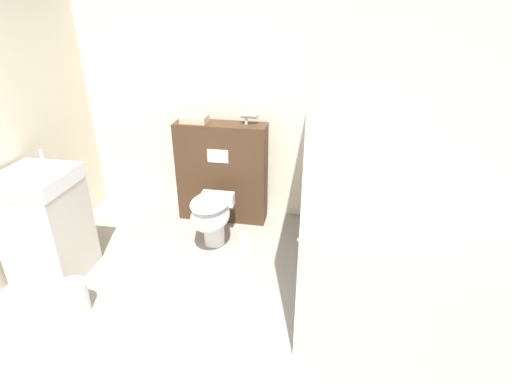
% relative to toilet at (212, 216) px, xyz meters
% --- Properties ---
extents(ground_plane, '(12.00, 12.00, 0.00)m').
position_rel_toilet_xyz_m(ground_plane, '(0.05, -1.54, -0.34)').
color(ground_plane, gray).
extents(wall_back, '(8.00, 0.06, 2.50)m').
position_rel_toilet_xyz_m(wall_back, '(0.05, 0.83, 0.91)').
color(wall_back, beige).
rests_on(wall_back, ground_plane).
extents(partition_panel, '(0.97, 0.28, 1.10)m').
position_rel_toilet_xyz_m(partition_panel, '(-0.04, 0.60, 0.21)').
color(partition_panel, '#3D2819').
rests_on(partition_panel, ground_plane).
extents(shower_glass, '(0.04, 2.03, 1.98)m').
position_rel_toilet_xyz_m(shower_glass, '(0.93, -0.22, 0.65)').
color(shower_glass, silver).
rests_on(shower_glass, ground_plane).
extents(toilet, '(0.37, 0.59, 0.53)m').
position_rel_toilet_xyz_m(toilet, '(0.00, 0.00, 0.00)').
color(toilet, white).
rests_on(toilet, ground_plane).
extents(sink_vanity, '(0.57, 0.57, 1.13)m').
position_rel_toilet_xyz_m(sink_vanity, '(-1.28, -0.66, 0.15)').
color(sink_vanity, beige).
rests_on(sink_vanity, ground_plane).
extents(hair_drier, '(0.19, 0.08, 0.15)m').
position_rel_toilet_xyz_m(hair_drier, '(0.27, 0.62, 0.86)').
color(hair_drier, '#B7B7BC').
rests_on(hair_drier, partition_panel).
extents(folded_towel, '(0.27, 0.19, 0.07)m').
position_rel_toilet_xyz_m(folded_towel, '(-0.32, 0.60, 0.79)').
color(folded_towel, tan).
rests_on(folded_towel, partition_panel).
extents(spare_toilet_roll, '(0.10, 0.10, 0.11)m').
position_rel_toilet_xyz_m(spare_toilet_roll, '(0.28, 0.11, -0.29)').
color(spare_toilet_roll, white).
rests_on(spare_toilet_roll, ground_plane).
extents(waste_bin, '(0.23, 0.23, 0.27)m').
position_rel_toilet_xyz_m(waste_bin, '(-0.82, -1.10, -0.21)').
color(waste_bin, silver).
rests_on(waste_bin, ground_plane).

